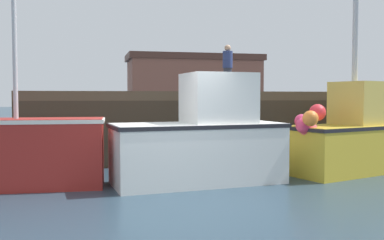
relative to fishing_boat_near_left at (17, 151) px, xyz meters
The scene contains 8 objects.
ground 3.65m from the fishing_boat_near_left, 32.23° to the right, with size 120.00×160.00×0.10m.
pier 8.61m from the fishing_boat_near_left, 43.33° to the left, with size 13.35×8.81×2.00m.
fishing_boat_near_left is the anchor object (origin of this frame).
fishing_boat_near_right 3.80m from the fishing_boat_near_left, ahead, with size 3.82×1.86×2.36m.
fishing_boat_mid 7.80m from the fishing_boat_near_left, ahead, with size 3.81×2.42×4.48m.
dockworker 8.28m from the fishing_boat_near_left, 40.64° to the left, with size 0.34×0.34×1.64m.
warehouse 28.64m from the fishing_boat_near_left, 69.76° to the left, with size 11.07×4.91×5.33m.
mooring_buoy_foreground 0.62m from the fishing_boat_near_left, 161.00° to the left, with size 0.43×0.43×0.54m.
Camera 1 is at (-1.54, -7.54, 1.85)m, focal length 41.42 mm.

